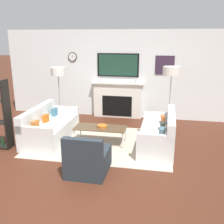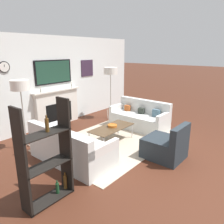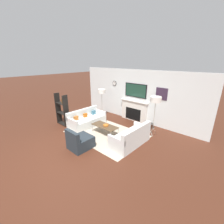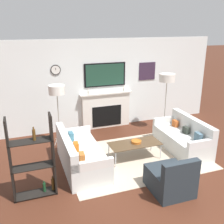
# 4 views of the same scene
# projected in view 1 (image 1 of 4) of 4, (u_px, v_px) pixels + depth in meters

# --- Properties ---
(ground_plane) EXTENTS (60.00, 60.00, 0.00)m
(ground_plane) POSITION_uv_depth(u_px,v_px,m) (77.00, 186.00, 4.53)
(ground_plane) COLOR #482316
(fireplace_wall) EXTENTS (7.24, 0.28, 2.70)m
(fireplace_wall) POSITION_uv_depth(u_px,v_px,m) (118.00, 79.00, 8.17)
(fireplace_wall) COLOR white
(fireplace_wall) RESTS_ON ground_plane
(area_rug) EXTENTS (3.31, 2.35, 0.01)m
(area_rug) POSITION_uv_depth(u_px,v_px,m) (102.00, 142.00, 6.37)
(area_rug) COLOR #B9A890
(area_rug) RESTS_ON ground_plane
(couch_left) EXTENTS (0.86, 1.85, 0.80)m
(couch_left) POSITION_uv_depth(u_px,v_px,m) (49.00, 128.00, 6.54)
(couch_left) COLOR silver
(couch_left) RESTS_ON ground_plane
(couch_right) EXTENTS (0.79, 1.74, 0.83)m
(couch_right) POSITION_uv_depth(u_px,v_px,m) (159.00, 135.00, 6.05)
(couch_right) COLOR silver
(couch_right) RESTS_ON ground_plane
(armchair) EXTENTS (0.74, 0.83, 0.80)m
(armchair) POSITION_uv_depth(u_px,v_px,m) (88.00, 160.00, 4.90)
(armchair) COLOR #242C33
(armchair) RESTS_ON ground_plane
(coffee_table) EXTENTS (1.23, 0.55, 0.41)m
(coffee_table) POSITION_uv_depth(u_px,v_px,m) (100.00, 128.00, 6.24)
(coffee_table) COLOR #4C3823
(coffee_table) RESTS_ON ground_plane
(decorative_bowl) EXTENTS (0.24, 0.24, 0.06)m
(decorative_bowl) POSITION_uv_depth(u_px,v_px,m) (102.00, 126.00, 6.23)
(decorative_bowl) COLOR #BD6220
(decorative_bowl) RESTS_ON coffee_table
(floor_lamp_left) EXTENTS (0.41, 0.41, 1.65)m
(floor_lamp_left) POSITION_uv_depth(u_px,v_px,m) (58.00, 72.00, 7.50)
(floor_lamp_left) COLOR #9E998E
(floor_lamp_left) RESTS_ON ground_plane
(floor_lamp_right) EXTENTS (0.45, 0.45, 1.74)m
(floor_lamp_right) POSITION_uv_depth(u_px,v_px,m) (171.00, 72.00, 6.89)
(floor_lamp_right) COLOR #9E998E
(floor_lamp_right) RESTS_ON ground_plane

